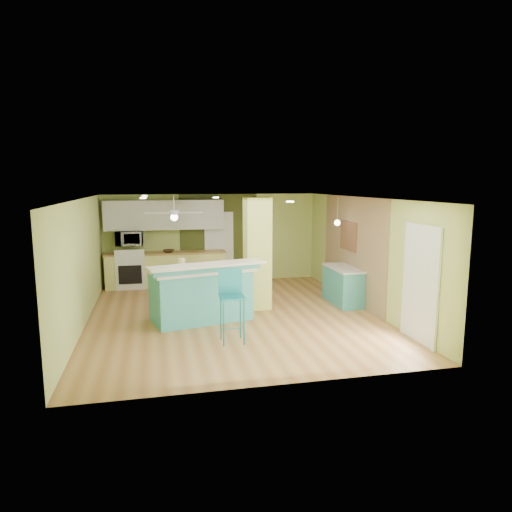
# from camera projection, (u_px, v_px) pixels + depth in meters

# --- Properties ---
(floor) EXTENTS (6.00, 7.00, 0.01)m
(floor) POSITION_uv_depth(u_px,v_px,m) (233.00, 316.00, 9.79)
(floor) COLOR #986435
(floor) RESTS_ON ground
(ceiling) EXTENTS (6.00, 7.00, 0.01)m
(ceiling) POSITION_uv_depth(u_px,v_px,m) (232.00, 198.00, 9.39)
(ceiling) COLOR white
(ceiling) RESTS_ON wall_back
(wall_back) EXTENTS (6.00, 0.01, 2.50)m
(wall_back) POSITION_uv_depth(u_px,v_px,m) (212.00, 238.00, 12.97)
(wall_back) COLOR #B3C368
(wall_back) RESTS_ON floor
(wall_front) EXTENTS (6.00, 0.01, 2.50)m
(wall_front) POSITION_uv_depth(u_px,v_px,m) (275.00, 299.00, 6.21)
(wall_front) COLOR #B3C368
(wall_front) RESTS_ON floor
(wall_left) EXTENTS (0.01, 7.00, 2.50)m
(wall_left) POSITION_uv_depth(u_px,v_px,m) (81.00, 264.00, 8.95)
(wall_left) COLOR #B3C368
(wall_left) RESTS_ON floor
(wall_right) EXTENTS (0.01, 7.00, 2.50)m
(wall_right) POSITION_uv_depth(u_px,v_px,m) (364.00, 253.00, 10.24)
(wall_right) COLOR #B3C368
(wall_right) RESTS_ON floor
(wood_panel) EXTENTS (0.02, 3.40, 2.50)m
(wood_panel) POSITION_uv_depth(u_px,v_px,m) (352.00, 250.00, 10.81)
(wood_panel) COLOR #85694C
(wood_panel) RESTS_ON floor
(olive_accent) EXTENTS (2.20, 0.02, 2.50)m
(olive_accent) POSITION_uv_depth(u_px,v_px,m) (219.00, 238.00, 12.99)
(olive_accent) COLOR #3E461C
(olive_accent) RESTS_ON floor
(interior_door) EXTENTS (0.82, 0.05, 2.00)m
(interior_door) POSITION_uv_depth(u_px,v_px,m) (219.00, 247.00, 13.01)
(interior_door) COLOR silver
(interior_door) RESTS_ON floor
(french_door) EXTENTS (0.04, 1.08, 2.10)m
(french_door) POSITION_uv_depth(u_px,v_px,m) (420.00, 284.00, 8.04)
(french_door) COLOR white
(french_door) RESTS_ON floor
(column) EXTENTS (0.55, 0.55, 2.50)m
(column) POSITION_uv_depth(u_px,v_px,m) (257.00, 253.00, 10.21)
(column) COLOR #C8D261
(column) RESTS_ON floor
(kitchen_run) EXTENTS (3.25, 0.63, 0.94)m
(kitchen_run) POSITION_uv_depth(u_px,v_px,m) (166.00, 269.00, 12.52)
(kitchen_run) COLOR #E0E075
(kitchen_run) RESTS_ON floor
(stove) EXTENTS (0.76, 0.66, 1.08)m
(stove) POSITION_uv_depth(u_px,v_px,m) (131.00, 271.00, 12.31)
(stove) COLOR white
(stove) RESTS_ON floor
(upper_cabinets) EXTENTS (3.20, 0.34, 0.80)m
(upper_cabinets) POSITION_uv_depth(u_px,v_px,m) (165.00, 215.00, 12.40)
(upper_cabinets) COLOR silver
(upper_cabinets) RESTS_ON wall_back
(microwave) EXTENTS (0.70, 0.48, 0.39)m
(microwave) POSITION_uv_depth(u_px,v_px,m) (129.00, 238.00, 12.18)
(microwave) COLOR white
(microwave) RESTS_ON wall_back
(ceiling_fan) EXTENTS (1.41, 1.41, 0.61)m
(ceiling_fan) POSITION_uv_depth(u_px,v_px,m) (174.00, 213.00, 11.15)
(ceiling_fan) COLOR silver
(ceiling_fan) RESTS_ON ceiling
(pendant_lamp) EXTENTS (0.14, 0.14, 0.69)m
(pendant_lamp) POSITION_uv_depth(u_px,v_px,m) (337.00, 223.00, 10.78)
(pendant_lamp) COLOR silver
(pendant_lamp) RESTS_ON ceiling
(wall_decor) EXTENTS (0.03, 0.90, 0.70)m
(wall_decor) POSITION_uv_depth(u_px,v_px,m) (348.00, 236.00, 10.95)
(wall_decor) COLOR brown
(wall_decor) RESTS_ON wood_panel
(peninsula) EXTENTS (2.43, 1.72, 1.25)m
(peninsula) POSITION_uv_depth(u_px,v_px,m) (201.00, 293.00, 9.39)
(peninsula) COLOR teal
(peninsula) RESTS_ON floor
(bar_stool) EXTENTS (0.43, 0.43, 1.30)m
(bar_stool) POSITION_uv_depth(u_px,v_px,m) (231.00, 294.00, 8.09)
(bar_stool) COLOR teal
(bar_stool) RESTS_ON floor
(side_counter) EXTENTS (0.57, 1.34, 0.86)m
(side_counter) POSITION_uv_depth(u_px,v_px,m) (343.00, 285.00, 10.72)
(side_counter) COLOR teal
(side_counter) RESTS_ON floor
(fruit_bowl) EXTENTS (0.40, 0.40, 0.07)m
(fruit_bowl) POSITION_uv_depth(u_px,v_px,m) (169.00, 251.00, 12.41)
(fruit_bowl) COLOR #392717
(fruit_bowl) RESTS_ON kitchen_run
(canister) EXTENTS (0.13, 0.13, 0.19)m
(canister) POSITION_uv_depth(u_px,v_px,m) (182.00, 263.00, 9.38)
(canister) COLOR yellow
(canister) RESTS_ON peninsula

